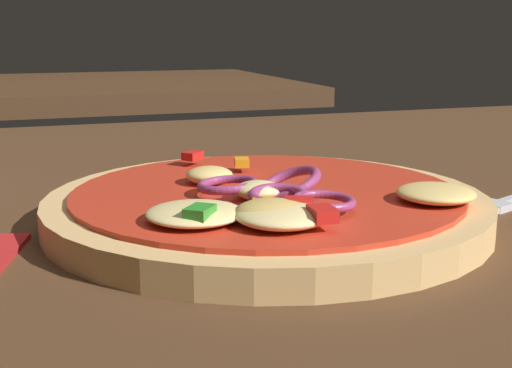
% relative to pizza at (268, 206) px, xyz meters
% --- Properties ---
extents(dining_table, '(1.36, 1.05, 0.04)m').
position_rel_pizza_xyz_m(dining_table, '(0.05, -0.02, -0.03)').
color(dining_table, '#4C301C').
rests_on(dining_table, ground).
extents(pizza, '(0.27, 0.27, 0.04)m').
position_rel_pizza_xyz_m(pizza, '(0.00, 0.00, 0.00)').
color(pizza, tan).
rests_on(pizza, dining_table).
extents(background_table, '(0.85, 0.66, 0.04)m').
position_rel_pizza_xyz_m(background_table, '(0.04, 1.22, -0.03)').
color(background_table, '#4C301C').
rests_on(background_table, ground).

